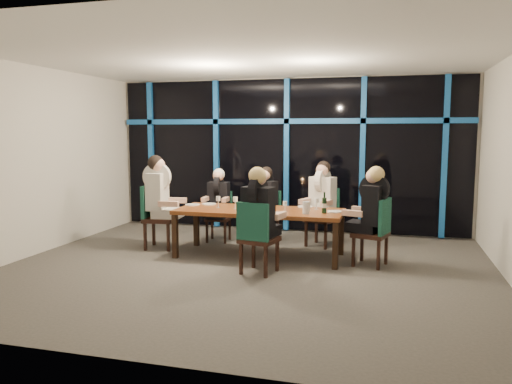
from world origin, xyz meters
TOP-DOWN VIEW (x-y plane):
  - room at (0.00, 0.00)m, footprint 7.04×7.00m
  - window_wall at (0.01, 2.93)m, footprint 6.86×0.43m
  - dining_table at (0.00, 0.80)m, footprint 2.60×1.00m
  - chair_far_left at (-0.99, 1.74)m, footprint 0.44×0.44m
  - chair_far_mid at (-0.13, 1.85)m, footprint 0.55×0.55m
  - chair_far_right at (0.87, 1.85)m, footprint 0.59×0.59m
  - chair_end_left at (-1.84, 0.89)m, footprint 0.55×0.55m
  - chair_end_right at (1.80, 0.68)m, footprint 0.57×0.57m
  - chair_near_mid at (0.22, -0.18)m, footprint 0.56×0.56m
  - diner_far_left at (-0.99, 1.67)m, footprint 0.46×0.57m
  - diner_far_mid at (-0.16, 1.78)m, footprint 0.56×0.63m
  - diner_far_right at (0.84, 1.77)m, footprint 0.61×0.68m
  - diner_end_left at (-1.75, 0.90)m, footprint 0.69×0.56m
  - diner_end_right at (1.71, 0.70)m, footprint 0.68×0.58m
  - diner_near_mid at (0.24, -0.10)m, footprint 0.56×0.68m
  - plate_far_left at (-0.95, 1.11)m, footprint 0.24×0.24m
  - plate_far_mid at (-0.35, 1.25)m, footprint 0.24×0.24m
  - plate_far_right at (0.65, 1.24)m, footprint 0.24×0.24m
  - plate_end_left at (-1.19, 0.96)m, footprint 0.24×0.24m
  - plate_end_right at (1.17, 0.86)m, footprint 0.24×0.24m
  - plate_near_mid at (0.35, 0.45)m, footprint 0.24×0.24m
  - wine_bottle at (1.03, 0.71)m, footprint 0.07×0.07m
  - water_pitcher at (0.78, 0.57)m, footprint 0.12×0.10m
  - tea_light at (-0.10, 0.56)m, footprint 0.06×0.06m
  - wine_glass_a at (-0.39, 0.77)m, footprint 0.07×0.07m
  - wine_glass_b at (0.15, 0.93)m, footprint 0.06×0.06m
  - wine_glass_c at (0.43, 0.70)m, footprint 0.06×0.06m
  - wine_glass_d at (-0.69, 0.81)m, footprint 0.07×0.07m
  - wine_glass_e at (0.86, 1.04)m, footprint 0.07×0.07m

SIDE VIEW (x-z plane):
  - chair_far_left at x=-0.99m, z-range 0.05..0.94m
  - chair_far_mid at x=-0.13m, z-range 0.05..0.97m
  - chair_far_right at x=0.87m, z-range 0.06..1.06m
  - chair_end_right at x=1.80m, z-range 0.06..1.06m
  - chair_near_mid at x=0.22m, z-range 0.06..1.07m
  - chair_end_left at x=-1.84m, z-range 0.06..1.14m
  - dining_table at x=0.00m, z-range 0.31..1.06m
  - plate_far_left at x=-0.95m, z-range 0.75..0.76m
  - plate_far_mid at x=-0.35m, z-range 0.75..0.76m
  - plate_far_right at x=0.65m, z-range 0.75..0.76m
  - plate_end_left at x=-1.19m, z-range 0.75..0.76m
  - plate_end_right at x=1.17m, z-range 0.75..0.76m
  - plate_near_mid at x=0.35m, z-range 0.75..0.76m
  - tea_light at x=-0.10m, z-range 0.75..0.78m
  - water_pitcher at x=0.78m, z-range 0.75..0.94m
  - diner_far_left at x=-0.99m, z-range 0.42..1.29m
  - wine_glass_c at x=0.43m, z-range 0.79..0.95m
  - wine_glass_b at x=0.15m, z-range 0.79..0.95m
  - wine_bottle at x=1.03m, z-range 0.71..1.03m
  - wine_glass_e at x=0.86m, z-range 0.79..0.97m
  - diner_far_mid at x=-0.16m, z-range 0.43..1.33m
  - wine_glass_d at x=-0.69m, z-range 0.79..0.98m
  - wine_glass_a at x=-0.39m, z-range 0.79..0.98m
  - diner_far_right at x=0.84m, z-range 0.47..1.44m
  - diner_end_right at x=1.71m, z-range 0.47..1.45m
  - diner_near_mid at x=0.24m, z-range 0.47..1.46m
  - diner_end_left at x=-1.75m, z-range 0.50..1.54m
  - window_wall at x=0.01m, z-range 0.08..3.02m
  - room at x=0.00m, z-range 0.51..3.53m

